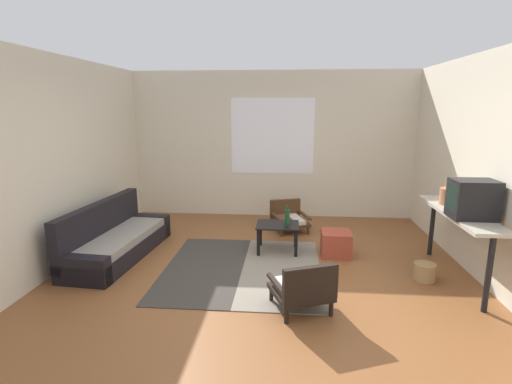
# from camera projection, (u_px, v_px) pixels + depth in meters

# --- Properties ---
(ground_plane) EXTENTS (7.80, 7.80, 0.00)m
(ground_plane) POSITION_uv_depth(u_px,v_px,m) (261.00, 284.00, 4.57)
(ground_plane) COLOR brown
(far_wall_with_window) EXTENTS (5.60, 0.13, 2.70)m
(far_wall_with_window) POSITION_uv_depth(u_px,v_px,m) (272.00, 145.00, 7.25)
(far_wall_with_window) COLOR beige
(far_wall_with_window) RESTS_ON ground
(side_wall_right) EXTENTS (0.12, 6.60, 2.70)m
(side_wall_right) POSITION_uv_depth(u_px,v_px,m) (498.00, 170.00, 4.35)
(side_wall_right) COLOR beige
(side_wall_right) RESTS_ON ground
(side_wall_left) EXTENTS (0.12, 6.60, 2.70)m
(side_wall_left) POSITION_uv_depth(u_px,v_px,m) (49.00, 165.00, 4.79)
(side_wall_left) COLOR beige
(side_wall_left) RESTS_ON ground
(area_rug) EXTENTS (2.00, 2.15, 0.01)m
(area_rug) POSITION_uv_depth(u_px,v_px,m) (243.00, 268.00, 5.00)
(area_rug) COLOR #38332D
(area_rug) RESTS_ON ground
(couch) EXTENTS (0.85, 2.03, 0.76)m
(couch) POSITION_uv_depth(u_px,v_px,m) (115.00, 240.00, 5.39)
(couch) COLOR black
(couch) RESTS_ON ground
(coffee_table) EXTENTS (0.60, 0.49, 0.41)m
(coffee_table) POSITION_uv_depth(u_px,v_px,m) (278.00, 230.00, 5.55)
(coffee_table) COLOR black
(coffee_table) RESTS_ON ground
(armchair_by_window) EXTENTS (0.70, 0.75, 0.48)m
(armchair_by_window) POSITION_uv_depth(u_px,v_px,m) (289.00, 217.00, 6.58)
(armchair_by_window) COLOR #472D19
(armchair_by_window) RESTS_ON ground
(armchair_striped_foreground) EXTENTS (0.72, 0.70, 0.56)m
(armchair_striped_foreground) POSITION_uv_depth(u_px,v_px,m) (303.00, 288.00, 3.90)
(armchair_striped_foreground) COLOR black
(armchair_striped_foreground) RESTS_ON ground
(ottoman_orange) EXTENTS (0.41, 0.41, 0.35)m
(ottoman_orange) POSITION_uv_depth(u_px,v_px,m) (336.00, 243.00, 5.43)
(ottoman_orange) COLOR #993D28
(ottoman_orange) RESTS_ON ground
(console_shelf) EXTENTS (0.41, 1.70, 0.85)m
(console_shelf) POSITION_uv_depth(u_px,v_px,m) (459.00, 219.00, 4.56)
(console_shelf) COLOR #B2AD9E
(console_shelf) RESTS_ON ground
(crt_television) EXTENTS (0.46, 0.34, 0.43)m
(crt_television) POSITION_uv_depth(u_px,v_px,m) (473.00, 199.00, 4.22)
(crt_television) COLOR black
(crt_television) RESTS_ON console_shelf
(clay_vase) EXTENTS (0.23, 0.23, 0.34)m
(clay_vase) POSITION_uv_depth(u_px,v_px,m) (450.00, 195.00, 4.84)
(clay_vase) COLOR #A87047
(clay_vase) RESTS_ON console_shelf
(glass_bottle) EXTENTS (0.07, 0.07, 0.28)m
(glass_bottle) POSITION_uv_depth(u_px,v_px,m) (287.00, 217.00, 5.47)
(glass_bottle) COLOR #194723
(glass_bottle) RESTS_ON coffee_table
(wicker_basket) EXTENTS (0.25, 0.25, 0.21)m
(wicker_basket) POSITION_uv_depth(u_px,v_px,m) (424.00, 272.00, 4.65)
(wicker_basket) COLOR #9E7A4C
(wicker_basket) RESTS_ON ground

